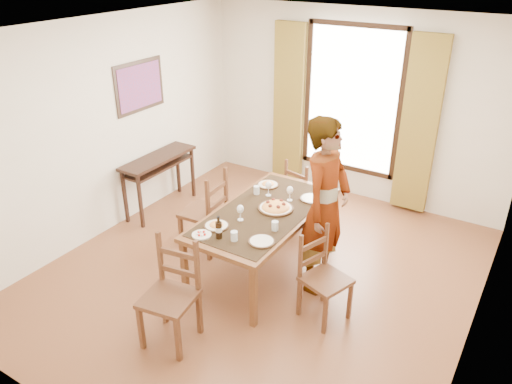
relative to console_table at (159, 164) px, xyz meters
The scene contains 22 objects.
ground 2.22m from the console_table, 16.47° to the right, with size 5.00×5.00×0.00m, color #592A1B.
room_shell 2.25m from the console_table, 13.10° to the right, with size 4.60×5.10×2.74m.
console_table is the anchor object (origin of this frame).
dining_table 2.07m from the console_table, 13.88° to the right, with size 0.97×1.94×0.76m.
chair_west 1.31m from the console_table, 23.28° to the right, with size 0.50×0.50×1.06m.
chair_north 2.03m from the console_table, 20.90° to the left, with size 0.48×0.48×0.91m.
chair_south 2.71m from the console_table, 46.18° to the right, with size 0.53×0.53×1.04m.
chair_east 3.08m from the console_table, 17.02° to the right, with size 0.53×0.53×0.94m.
man 2.74m from the console_table, ahead, with size 0.50×0.73×1.94m, color #9A9BA2.
plate_sw 2.05m from the console_table, 31.02° to the right, with size 0.27×0.27×0.05m, color silver, non-canonical shape.
plate_se 2.56m from the console_table, 24.75° to the right, with size 0.27×0.27×0.05m, color silver, non-canonical shape.
plate_nw 1.71m from the console_table, ahead, with size 0.27×0.27×0.05m, color silver, non-canonical shape.
plate_ne 2.33m from the console_table, ahead, with size 0.27×0.27×0.05m, color silver, non-canonical shape.
pasta_platter 2.13m from the console_table, 10.69° to the right, with size 0.40×0.40×0.10m, color #D9571B, non-canonical shape.
caprese_plate 2.16m from the console_table, 36.48° to the right, with size 0.20×0.20×0.04m, color silver, non-canonical shape.
wine_glass_a 2.07m from the console_table, 23.11° to the right, with size 0.08×0.08×0.18m, color white, non-canonical shape.
wine_glass_b 2.13m from the console_table, ahead, with size 0.08×0.08×0.18m, color white, non-canonical shape.
wine_glass_c 1.86m from the console_table, ahead, with size 0.08×0.08×0.18m, color white, non-canonical shape.
tumbler_a 2.45m from the console_table, 18.93° to the right, with size 0.07×0.07×0.10m, color silver.
tumbler_b 1.72m from the console_table, ahead, with size 0.07×0.07×0.10m, color silver.
tumbler_c 2.38m from the console_table, 29.77° to the right, with size 0.07×0.07×0.10m, color silver.
wine_bottle 2.28m from the console_table, 32.67° to the right, with size 0.07×0.07×0.25m, color black, non-canonical shape.
Camera 1 is at (2.47, -4.08, 3.40)m, focal length 35.00 mm.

